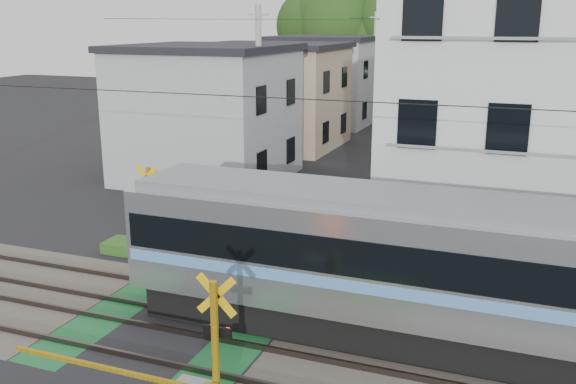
% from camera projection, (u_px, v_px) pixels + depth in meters
% --- Properties ---
extents(ground, '(120.00, 120.00, 0.00)m').
position_uv_depth(ground, '(177.00, 323.00, 16.09)').
color(ground, black).
extents(track_bed, '(120.00, 120.00, 0.14)m').
position_uv_depth(track_bed, '(177.00, 322.00, 16.08)').
color(track_bed, '#47423A').
rests_on(track_bed, ground).
extents(crossing_signal_far, '(4.74, 0.65, 3.09)m').
position_uv_depth(crossing_signal_far, '(165.00, 239.00, 20.10)').
color(crossing_signal_far, yellow).
rests_on(crossing_signal_far, ground).
extents(apartment_block, '(10.20, 8.36, 9.30)m').
position_uv_depth(apartment_block, '(556.00, 108.00, 20.47)').
color(apartment_block, silver).
rests_on(apartment_block, ground).
extents(houses_row, '(22.07, 31.35, 6.80)m').
position_uv_depth(houses_row, '(401.00, 91.00, 38.51)').
color(houses_row, '#A6A9AB').
rests_on(houses_row, ground).
extents(tree_hill, '(40.00, 13.85, 12.00)m').
position_uv_depth(tree_hill, '(448.00, 36.00, 58.08)').
color(tree_hill, '#234115').
rests_on(tree_hill, ground).
extents(catenary, '(60.00, 5.04, 7.00)m').
position_uv_depth(catenary, '(426.00, 205.00, 13.07)').
color(catenary, '#2D2D33').
rests_on(catenary, ground).
extents(utility_poles, '(7.90, 42.00, 8.00)m').
position_uv_depth(utility_poles, '(369.00, 81.00, 36.13)').
color(utility_poles, '#A5A5A0').
rests_on(utility_poles, ground).
extents(pedestrian, '(0.66, 0.56, 1.53)m').
position_uv_depth(pedestrian, '(381.00, 129.00, 40.14)').
color(pedestrian, '#2A2731').
rests_on(pedestrian, ground).
extents(weed_patches, '(10.25, 8.80, 0.40)m').
position_uv_depth(weed_patches, '(239.00, 330.00, 15.35)').
color(weed_patches, '#2D5E1E').
rests_on(weed_patches, ground).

